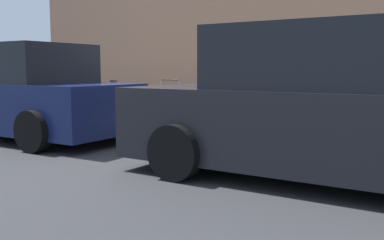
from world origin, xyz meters
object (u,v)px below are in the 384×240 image
at_px(suitcase_maroon_2, 322,119).
at_px(parked_car_navy_1, 24,95).
at_px(suitcase_navy_1, 356,122).
at_px(suitcase_black_5, 234,114).
at_px(fire_hydrant, 135,103).
at_px(suitcase_silver_4, 259,117).
at_px(suitcase_navy_8, 170,110).
at_px(suitcase_teal_7, 189,109).
at_px(suitcase_red_6, 212,112).
at_px(bollard_post, 114,100).
at_px(parked_car_charcoal_0, 330,110).
at_px(suitcase_olive_3, 290,113).

height_order(suitcase_maroon_2, parked_car_navy_1, parked_car_navy_1).
distance_m(suitcase_navy_1, parked_car_navy_1, 5.68).
relative_size(suitcase_navy_1, suitcase_maroon_2, 0.79).
xyz_separation_m(suitcase_black_5, fire_hydrant, (2.38, -0.01, 0.10)).
xyz_separation_m(suitcase_silver_4, suitcase_navy_8, (2.01, -0.10, 0.02)).
xyz_separation_m(suitcase_black_5, suitcase_teal_7, (0.98, 0.01, 0.04)).
height_order(suitcase_navy_8, parked_car_navy_1, parked_car_navy_1).
bearing_deg(suitcase_red_6, fire_hydrant, 1.34).
bearing_deg(suitcase_teal_7, bollard_post, 4.11).
relative_size(suitcase_maroon_2, parked_car_navy_1, 0.20).
bearing_deg(suitcase_black_5, bollard_post, 2.86).
relative_size(fire_hydrant, parked_car_charcoal_0, 0.16).
distance_m(suitcase_maroon_2, suitcase_red_6, 2.11).
bearing_deg(suitcase_red_6, suitcase_olive_3, 178.54).
xyz_separation_m(suitcase_olive_3, fire_hydrant, (3.42, 0.00, 0.02)).
relative_size(suitcase_olive_3, suitcase_teal_7, 1.40).
bearing_deg(suitcase_black_5, fire_hydrant, -0.18).
distance_m(suitcase_black_5, suitcase_navy_8, 1.52).
bearing_deg(suitcase_maroon_2, suitcase_navy_8, -2.59).
relative_size(suitcase_teal_7, parked_car_charcoal_0, 0.16).
height_order(suitcase_red_6, parked_car_charcoal_0, parked_car_charcoal_0).
height_order(suitcase_silver_4, parked_car_charcoal_0, parked_car_charcoal_0).
bearing_deg(suitcase_navy_1, fire_hydrant, 0.20).
height_order(suitcase_teal_7, bollard_post, bollard_post).
bearing_deg(suitcase_red_6, parked_car_charcoal_0, 143.35).
distance_m(suitcase_red_6, parked_car_charcoal_0, 3.62).
distance_m(suitcase_silver_4, suitcase_teal_7, 1.48).
bearing_deg(suitcase_navy_1, suitcase_olive_3, 0.57).
relative_size(suitcase_black_5, suitcase_teal_7, 1.21).
distance_m(suitcase_navy_8, bollard_post, 1.36).
bearing_deg(suitcase_silver_4, suitcase_navy_1, -178.35).
distance_m(suitcase_olive_3, suitcase_red_6, 1.54).
bearing_deg(suitcase_red_6, suitcase_maroon_2, 176.80).
bearing_deg(suitcase_silver_4, suitcase_navy_8, -2.81).
bearing_deg(parked_car_charcoal_0, suitcase_navy_8, -29.08).
relative_size(suitcase_olive_3, suitcase_silver_4, 1.25).
distance_m(suitcase_maroon_2, parked_car_charcoal_0, 2.20).
xyz_separation_m(suitcase_black_5, suitcase_red_6, (0.50, -0.05, 0.01)).
bearing_deg(parked_car_navy_1, suitcase_maroon_2, -156.89).
relative_size(suitcase_silver_4, suitcase_black_5, 0.93).
distance_m(suitcase_silver_4, parked_car_navy_1, 4.21).
height_order(suitcase_olive_3, suitcase_silver_4, suitcase_olive_3).
bearing_deg(suitcase_silver_4, parked_car_charcoal_0, 132.41).
height_order(suitcase_black_5, bollard_post, suitcase_black_5).
bearing_deg(parked_car_charcoal_0, suitcase_red_6, -36.65).
relative_size(suitcase_red_6, parked_car_charcoal_0, 0.14).
distance_m(suitcase_silver_4, bollard_post, 3.35).
height_order(suitcase_black_5, parked_car_charcoal_0, parked_car_charcoal_0).
height_order(suitcase_teal_7, parked_car_charcoal_0, parked_car_charcoal_0).
distance_m(suitcase_teal_7, suitcase_navy_8, 0.55).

